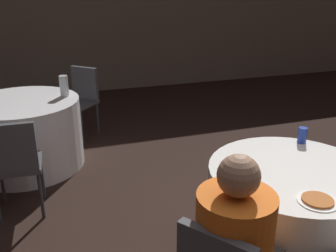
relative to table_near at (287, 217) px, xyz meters
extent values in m
cube|color=#7A6B5B|center=(-0.15, 4.99, 1.03)|extent=(16.00, 0.06, 2.80)
cylinder|color=white|center=(0.00, 0.00, 0.00)|extent=(1.11, 1.11, 0.74)
cylinder|color=white|center=(-1.76, 2.18, 0.00)|extent=(1.18, 1.18, 0.74)
cube|color=#47474C|center=(-1.79, 1.26, 0.08)|extent=(0.41, 0.41, 0.04)
cube|color=#47474C|center=(-1.80, 1.08, 0.30)|extent=(0.38, 0.06, 0.41)
cylinder|color=#333338|center=(-1.95, 1.44, -0.16)|extent=(0.03, 0.03, 0.43)
cylinder|color=#333338|center=(-1.61, 1.43, -0.16)|extent=(0.03, 0.03, 0.43)
cylinder|color=#333338|center=(-1.63, 1.09, -0.16)|extent=(0.03, 0.03, 0.43)
cube|color=#47474C|center=(-1.14, 2.84, 0.08)|extent=(0.57, 0.57, 0.04)
cube|color=#47474C|center=(-1.01, 2.98, 0.30)|extent=(0.31, 0.30, 0.41)
cylinder|color=#333338|center=(-1.13, 2.60, -0.16)|extent=(0.03, 0.03, 0.43)
cylinder|color=#333338|center=(-1.38, 2.84, -0.16)|extent=(0.03, 0.03, 0.43)
cylinder|color=#333338|center=(-0.90, 2.85, -0.16)|extent=(0.03, 0.03, 0.43)
cylinder|color=#333338|center=(-1.15, 3.08, -0.16)|extent=(0.03, 0.03, 0.43)
cylinder|color=orange|center=(-0.71, -0.52, 0.36)|extent=(0.37, 0.37, 0.51)
sphere|color=#997056|center=(-0.71, -0.52, 0.71)|extent=(0.20, 0.20, 0.20)
cylinder|color=white|center=(-0.11, -0.37, 0.37)|extent=(0.23, 0.23, 0.01)
cylinder|color=#B25B23|center=(-0.11, -0.37, 0.38)|extent=(0.17, 0.17, 0.01)
cylinder|color=red|center=(-0.42, -0.08, 0.43)|extent=(0.07, 0.07, 0.12)
cylinder|color=#1E38A5|center=(0.32, 0.35, 0.43)|extent=(0.07, 0.07, 0.12)
cylinder|color=silver|center=(-1.31, 2.21, 0.48)|extent=(0.09, 0.09, 0.22)
camera|label=1|loc=(-1.46, -1.81, 1.51)|focal=40.00mm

